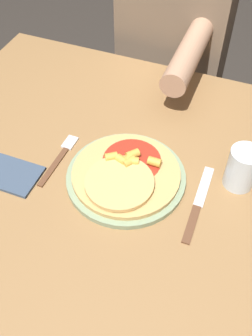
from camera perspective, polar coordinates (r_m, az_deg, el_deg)
name	(u,v)px	position (r m, az deg, el deg)	size (l,w,h in m)	color
ground_plane	(140,307)	(1.60, 1.99, -19.53)	(8.00, 8.00, 0.00)	#2D2823
dining_table	(147,206)	(1.01, 2.99, -5.48)	(1.25, 0.90, 0.78)	olive
plate	(126,177)	(0.92, 0.00, -1.35)	(0.28, 0.28, 0.01)	gray
pizza	(125,174)	(0.90, -0.11, -0.85)	(0.25, 0.25, 0.04)	tan
fork	(60,156)	(0.98, -9.49, 1.67)	(0.03, 0.18, 0.00)	brown
knife	(198,204)	(0.89, 10.40, -5.21)	(0.02, 0.22, 0.00)	brown
drinking_glass	(242,168)	(0.91, 16.49, -0.02)	(0.07, 0.07, 0.10)	silver
napkin	(11,174)	(0.96, -16.40, -0.90)	(0.14, 0.10, 0.01)	#38475B
person_diner	(173,59)	(1.47, 6.77, 15.41)	(0.36, 0.52, 1.18)	#2D2D38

